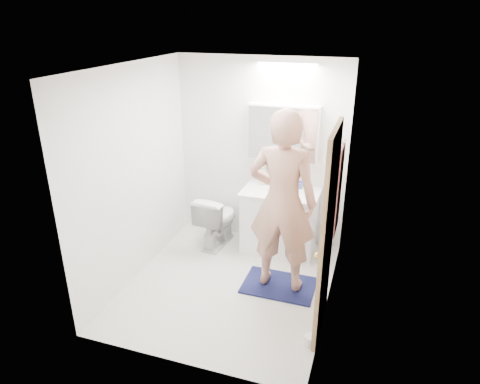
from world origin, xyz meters
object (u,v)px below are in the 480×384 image
at_px(medicine_cabinet, 283,133).
at_px(person, 282,202).
at_px(toilet, 217,219).
at_px(toilet_paper_roll, 310,340).
at_px(soap_bottle_a, 263,175).
at_px(vanity_cabinet, 280,222).
at_px(soap_bottle_b, 268,178).
at_px(toothbrush_cup, 299,185).

xyz_separation_m(medicine_cabinet, person, (0.25, -1.03, -0.46)).
relative_size(toilet, toilet_paper_roll, 6.47).
xyz_separation_m(medicine_cabinet, toilet, (-0.77, -0.33, -1.14)).
bearing_deg(toilet_paper_roll, soap_bottle_a, 118.28).
distance_m(vanity_cabinet, soap_bottle_b, 0.59).
bearing_deg(soap_bottle_b, medicine_cabinet, 10.15).
bearing_deg(soap_bottle_b, toilet, -153.75).
relative_size(vanity_cabinet, toilet, 1.26).
bearing_deg(person, toilet_paper_roll, 121.26).
relative_size(vanity_cabinet, toothbrush_cup, 9.58).
bearing_deg(medicine_cabinet, toothbrush_cup, -11.51).
bearing_deg(person, vanity_cabinet, -75.75).
distance_m(soap_bottle_a, toothbrush_cup, 0.47).
bearing_deg(soap_bottle_a, toilet_paper_roll, -61.72).
bearing_deg(vanity_cabinet, medicine_cabinet, 102.48).
bearing_deg(medicine_cabinet, toilet, -157.00).
bearing_deg(soap_bottle_b, person, -67.34).
bearing_deg(vanity_cabinet, toilet, -171.94).
height_order(medicine_cabinet, toilet_paper_roll, medicine_cabinet).
xyz_separation_m(person, soap_bottle_a, (-0.47, 0.97, -0.10)).
bearing_deg(person, soap_bottle_a, -63.69).
relative_size(toilet, soap_bottle_a, 2.95).
relative_size(medicine_cabinet, soap_bottle_a, 3.65).
relative_size(soap_bottle_a, soap_bottle_b, 1.40).
xyz_separation_m(vanity_cabinet, toothbrush_cup, (0.20, 0.16, 0.47)).
distance_m(person, toothbrush_cup, 0.99).
height_order(medicine_cabinet, toothbrush_cup, medicine_cabinet).
distance_m(vanity_cabinet, toilet_paper_roll, 1.80).
relative_size(soap_bottle_b, toothbrush_cup, 1.84).
bearing_deg(soap_bottle_b, soap_bottle_a, -151.18).
height_order(vanity_cabinet, toilet, vanity_cabinet).
distance_m(medicine_cabinet, soap_bottle_a, 0.60).
height_order(medicine_cabinet, soap_bottle_b, medicine_cabinet).
height_order(soap_bottle_a, soap_bottle_b, soap_bottle_a).
bearing_deg(toilet, person, 150.46).
bearing_deg(vanity_cabinet, toothbrush_cup, 38.80).
bearing_deg(medicine_cabinet, person, -76.39).
bearing_deg(toothbrush_cup, toilet_paper_roll, -74.68).
height_order(soap_bottle_a, toilet_paper_roll, soap_bottle_a).
bearing_deg(vanity_cabinet, soap_bottle_a, 150.82).
relative_size(vanity_cabinet, medicine_cabinet, 1.02).
distance_m(toothbrush_cup, toilet_paper_roll, 2.03).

